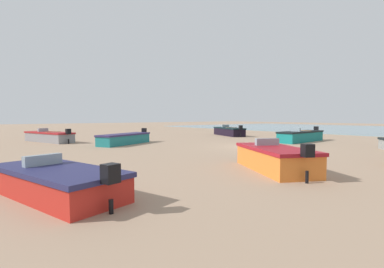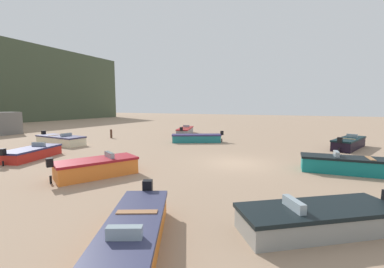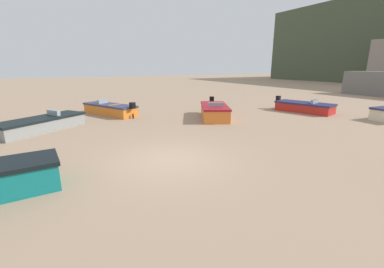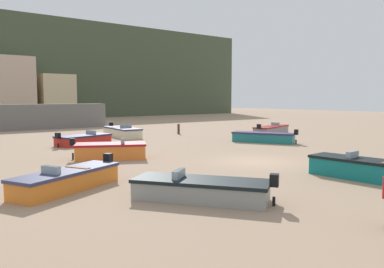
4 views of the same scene
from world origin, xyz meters
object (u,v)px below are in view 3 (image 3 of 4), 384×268
boat_red_5 (304,107)px  boat_orange_7 (110,109)px  boat_orange_6 (214,111)px  boat_grey_4 (41,124)px

boat_red_5 → boat_orange_7: bearing=-39.8°
boat_orange_6 → boat_red_5: bearing=-162.5°
boat_grey_4 → boat_orange_7: boat_orange_7 is taller
boat_red_5 → boat_orange_7: boat_orange_7 is taller
boat_grey_4 → boat_red_5: bearing=45.0°
boat_orange_6 → boat_orange_7: 7.47m
boat_orange_7 → boat_grey_4: bearing=-170.1°
boat_grey_4 → boat_orange_7: bearing=90.3°
boat_grey_4 → boat_red_5: boat_red_5 is taller
boat_orange_7 → boat_red_5: bearing=-50.1°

